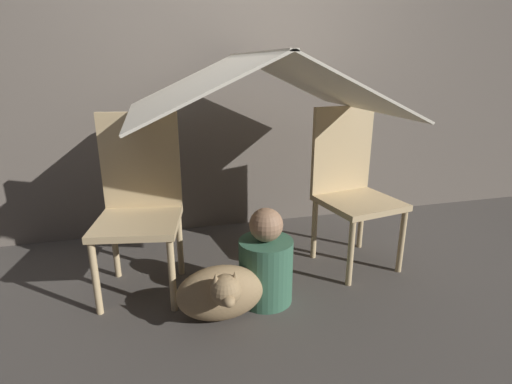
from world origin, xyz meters
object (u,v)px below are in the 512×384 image
(chair_left, at_px, (139,200))
(chair_right, at_px, (351,183))
(dog, at_px, (221,292))
(person_front, at_px, (266,263))

(chair_left, xyz_separation_m, chair_right, (1.28, -0.00, 0.00))
(chair_right, height_order, dog, chair_right)
(chair_right, relative_size, person_front, 1.86)
(chair_left, distance_m, person_front, 0.78)
(chair_right, xyz_separation_m, dog, (-0.92, -0.46, -0.37))
(person_front, bearing_deg, chair_right, 27.30)
(dog, bearing_deg, chair_right, 26.55)
(person_front, bearing_deg, dog, -155.34)
(chair_right, xyz_separation_m, person_front, (-0.65, -0.34, -0.31))
(person_front, xyz_separation_m, dog, (-0.27, -0.12, -0.06))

